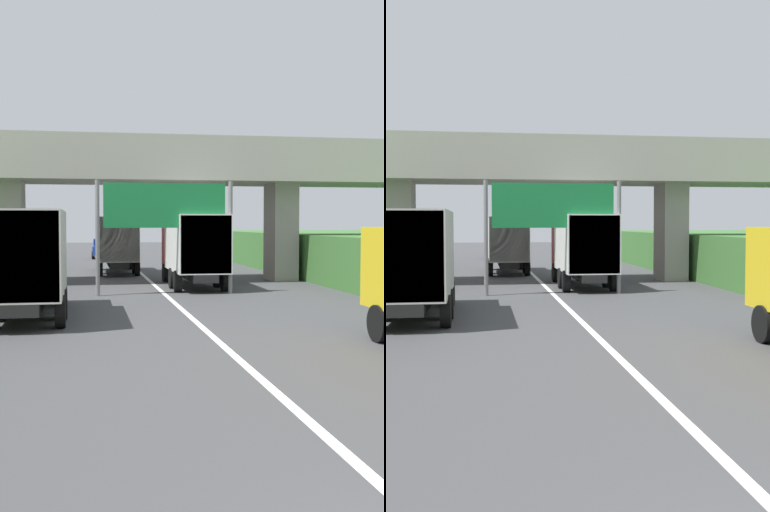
% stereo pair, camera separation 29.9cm
% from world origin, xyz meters
% --- Properties ---
extents(lane_centre_stripe, '(0.20, 86.45, 0.01)m').
position_xyz_m(lane_centre_stripe, '(0.00, 23.23, 0.00)').
color(lane_centre_stripe, white).
rests_on(lane_centre_stripe, ground).
extents(overpass_bridge, '(40.00, 4.80, 7.36)m').
position_xyz_m(overpass_bridge, '(0.00, 29.03, 5.50)').
color(overpass_bridge, '#9E998E').
rests_on(overpass_bridge, ground).
extents(overhead_highway_sign, '(5.88, 0.18, 4.86)m').
position_xyz_m(overhead_highway_sign, '(0.00, 22.89, 3.53)').
color(overhead_highway_sign, slate).
rests_on(overhead_highway_sign, ground).
extents(truck_red, '(2.44, 7.30, 3.44)m').
position_xyz_m(truck_red, '(1.74, 26.06, 1.93)').
color(truck_red, black).
rests_on(truck_red, ground).
extents(truck_black, '(2.44, 7.30, 3.44)m').
position_xyz_m(truck_black, '(-1.45, 35.33, 1.93)').
color(truck_black, black).
rests_on(truck_black, ground).
extents(truck_silver, '(2.44, 7.30, 3.44)m').
position_xyz_m(truck_silver, '(-5.16, 17.01, 1.93)').
color(truck_silver, black).
rests_on(truck_silver, ground).
extents(car_blue, '(1.86, 4.10, 1.72)m').
position_xyz_m(car_blue, '(-1.87, 52.12, 0.86)').
color(car_blue, '#233D9E').
rests_on(car_blue, ground).
extents(construction_barrel_4, '(0.57, 0.57, 0.90)m').
position_xyz_m(construction_barrel_4, '(-6.51, 22.62, 0.46)').
color(construction_barrel_4, orange).
rests_on(construction_barrel_4, ground).
extents(construction_barrel_5, '(0.57, 0.57, 0.90)m').
position_xyz_m(construction_barrel_5, '(-6.74, 26.84, 0.46)').
color(construction_barrel_5, orange).
rests_on(construction_barrel_5, ground).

